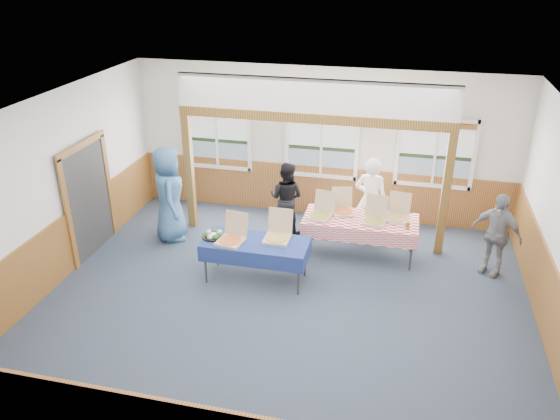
# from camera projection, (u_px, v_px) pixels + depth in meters

# --- Properties ---
(floor) EXTENTS (8.00, 8.00, 0.00)m
(floor) POSITION_uv_depth(u_px,v_px,m) (284.00, 302.00, 9.00)
(floor) COLOR #2B3947
(floor) RESTS_ON ground
(ceiling) EXTENTS (8.00, 8.00, 0.00)m
(ceiling) POSITION_uv_depth(u_px,v_px,m) (285.00, 113.00, 7.62)
(ceiling) COLOR white
(ceiling) RESTS_ON wall_back
(wall_back) EXTENTS (8.00, 0.00, 8.00)m
(wall_back) POSITION_uv_depth(u_px,v_px,m) (322.00, 144.00, 11.39)
(wall_back) COLOR silver
(wall_back) RESTS_ON floor
(wall_front) EXTENTS (8.00, 0.00, 8.00)m
(wall_front) POSITION_uv_depth(u_px,v_px,m) (204.00, 371.00, 5.23)
(wall_front) COLOR silver
(wall_front) RESTS_ON floor
(wall_left) EXTENTS (0.00, 8.00, 8.00)m
(wall_left) POSITION_uv_depth(u_px,v_px,m) (52.00, 191.00, 9.14)
(wall_left) COLOR silver
(wall_left) RESTS_ON floor
(wainscot_back) EXTENTS (7.98, 0.05, 1.10)m
(wainscot_back) POSITION_uv_depth(u_px,v_px,m) (320.00, 191.00, 11.82)
(wainscot_back) COLOR brown
(wainscot_back) RESTS_ON floor
(wainscot_left) EXTENTS (0.05, 6.98, 1.10)m
(wainscot_left) POSITION_uv_depth(u_px,v_px,m) (64.00, 246.00, 9.58)
(wainscot_left) COLOR brown
(wainscot_left) RESTS_ON floor
(wainscot_right) EXTENTS (0.05, 6.98, 1.10)m
(wainscot_right) POSITION_uv_depth(u_px,v_px,m) (550.00, 307.00, 7.94)
(wainscot_right) COLOR brown
(wainscot_right) RESTS_ON floor
(cased_opening) EXTENTS (0.06, 1.30, 2.10)m
(cased_opening) POSITION_uv_depth(u_px,v_px,m) (88.00, 200.00, 10.16)
(cased_opening) COLOR #2E2E2E
(cased_opening) RESTS_ON wall_left
(window_left) EXTENTS (1.56, 0.10, 1.46)m
(window_left) POSITION_uv_depth(u_px,v_px,m) (217.00, 133.00, 11.79)
(window_left) COLOR white
(window_left) RESTS_ON wall_back
(window_mid) EXTENTS (1.56, 0.10, 1.46)m
(window_mid) POSITION_uv_depth(u_px,v_px,m) (322.00, 141.00, 11.31)
(window_mid) COLOR white
(window_mid) RESTS_ON wall_back
(window_right) EXTENTS (1.56, 0.10, 1.46)m
(window_right) POSITION_uv_depth(u_px,v_px,m) (436.00, 149.00, 10.84)
(window_right) COLOR white
(window_right) RESTS_ON wall_back
(post_left) EXTENTS (0.15, 0.15, 2.40)m
(post_left) POSITION_uv_depth(u_px,v_px,m) (189.00, 172.00, 11.02)
(post_left) COLOR #563313
(post_left) RESTS_ON floor
(post_right) EXTENTS (0.15, 0.15, 2.40)m
(post_right) POSITION_uv_depth(u_px,v_px,m) (445.00, 195.00, 9.99)
(post_right) COLOR #563313
(post_right) RESTS_ON floor
(cross_beam) EXTENTS (5.15, 0.18, 0.18)m
(cross_beam) POSITION_uv_depth(u_px,v_px,m) (313.00, 118.00, 9.95)
(cross_beam) COLOR #563313
(cross_beam) RESTS_ON post_left
(table_left) EXTENTS (1.98, 1.50, 0.76)m
(table_left) POSITION_uv_depth(u_px,v_px,m) (255.00, 244.00, 9.34)
(table_left) COLOR #2E2E2E
(table_left) RESTS_ON floor
(table_right) EXTENTS (2.19, 1.15, 0.76)m
(table_right) POSITION_uv_depth(u_px,v_px,m) (361.00, 221.00, 10.13)
(table_right) COLOR #2E2E2E
(table_right) RESTS_ON floor
(pizza_box_a) EXTENTS (0.49, 0.57, 0.46)m
(pizza_box_a) POSITION_uv_depth(u_px,v_px,m) (231.00, 238.00, 9.27)
(pizza_box_a) COLOR tan
(pizza_box_a) RESTS_ON table_left
(pizza_box_b) EXTENTS (0.44, 0.53, 0.47)m
(pizza_box_b) POSITION_uv_depth(u_px,v_px,m) (278.00, 236.00, 9.36)
(pizza_box_b) COLOR tan
(pizza_box_b) RESTS_ON table_left
(pizza_box_c) EXTENTS (0.50, 0.57, 0.44)m
(pizza_box_c) POSITION_uv_depth(u_px,v_px,m) (321.00, 214.00, 10.15)
(pizza_box_c) COLOR tan
(pizza_box_c) RESTS_ON table_right
(pizza_box_d) EXTENTS (0.50, 0.56, 0.43)m
(pizza_box_d) POSITION_uv_depth(u_px,v_px,m) (343.00, 209.00, 10.32)
(pizza_box_d) COLOR tan
(pizza_box_d) RESTS_ON table_right
(pizza_box_e) EXTENTS (0.44, 0.52, 0.44)m
(pizza_box_e) POSITION_uv_depth(u_px,v_px,m) (374.00, 218.00, 9.96)
(pizza_box_e) COLOR tan
(pizza_box_e) RESTS_ON table_right
(pizza_box_f) EXTENTS (0.46, 0.54, 0.44)m
(pizza_box_f) POSITION_uv_depth(u_px,v_px,m) (397.00, 216.00, 10.07)
(pizza_box_f) COLOR tan
(pizza_box_f) RESTS_ON table_right
(veggie_tray) EXTENTS (0.43, 0.43, 0.10)m
(veggie_tray) POSITION_uv_depth(u_px,v_px,m) (214.00, 235.00, 9.46)
(veggie_tray) COLOR black
(veggie_tray) RESTS_ON table_left
(drink_glass) EXTENTS (0.07, 0.07, 0.15)m
(drink_glass) POSITION_uv_depth(u_px,v_px,m) (408.00, 226.00, 9.68)
(drink_glass) COLOR brown
(drink_glass) RESTS_ON table_right
(woman_white) EXTENTS (0.69, 0.50, 1.74)m
(woman_white) POSITION_uv_depth(u_px,v_px,m) (370.00, 200.00, 10.58)
(woman_white) COLOR white
(woman_white) RESTS_ON floor
(woman_black) EXTENTS (0.82, 0.68, 1.51)m
(woman_black) POSITION_uv_depth(u_px,v_px,m) (286.00, 198.00, 10.97)
(woman_black) COLOR black
(woman_black) RESTS_ON floor
(man_blue) EXTENTS (0.94, 1.10, 1.91)m
(man_blue) POSITION_uv_depth(u_px,v_px,m) (169.00, 194.00, 10.63)
(man_blue) COLOR #3A6692
(man_blue) RESTS_ON floor
(person_grey) EXTENTS (0.97, 0.78, 1.54)m
(person_grey) POSITION_uv_depth(u_px,v_px,m) (496.00, 234.00, 9.53)
(person_grey) COLOR gray
(person_grey) RESTS_ON floor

